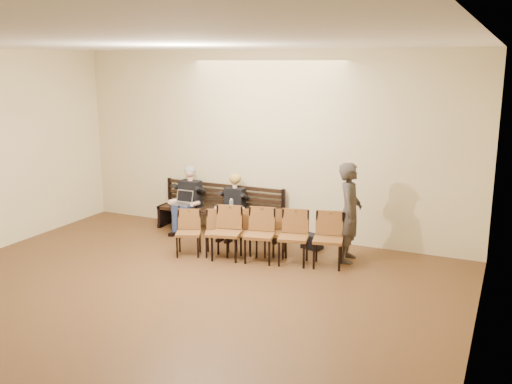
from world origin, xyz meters
TOP-DOWN VIEW (x-y plane):
  - ground at (0.00, 0.00)m, footprint 10.00×10.00m
  - room_walls at (0.00, 0.79)m, footprint 8.02×10.01m
  - bench at (-0.87, 4.65)m, footprint 2.60×0.90m
  - seated_man at (-1.50, 4.53)m, footprint 0.51×0.71m
  - seated_woman at (-0.51, 4.53)m, footprint 0.46×0.64m
  - laptop at (-1.53, 4.32)m, footprint 0.40×0.33m
  - water_bottle at (-0.42, 4.30)m, footprint 0.08×0.08m
  - bag at (1.11, 4.48)m, footprint 0.40×0.32m
  - passerby at (1.86, 4.15)m, footprint 0.57×0.77m
  - chair_row_front at (-0.04, 3.56)m, footprint 1.92×1.17m
  - chair_row_back at (0.80, 3.54)m, footprint 2.23×0.93m

SIDE VIEW (x-z plane):
  - ground at x=0.00m, z-range 0.00..0.00m
  - bag at x=1.11m, z-range 0.00..0.26m
  - bench at x=-0.87m, z-range 0.00..0.45m
  - chair_row_front at x=-0.04m, z-range 0.00..0.79m
  - chair_row_back at x=0.80m, z-range 0.00..0.90m
  - seated_woman at x=-0.51m, z-range 0.00..1.07m
  - water_bottle at x=-0.42m, z-range 0.45..0.70m
  - laptop at x=-1.53m, z-range 0.45..0.71m
  - seated_man at x=-1.50m, z-range 0.00..1.23m
  - passerby at x=1.86m, z-range 0.00..1.93m
  - room_walls at x=0.00m, z-range 0.78..4.29m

